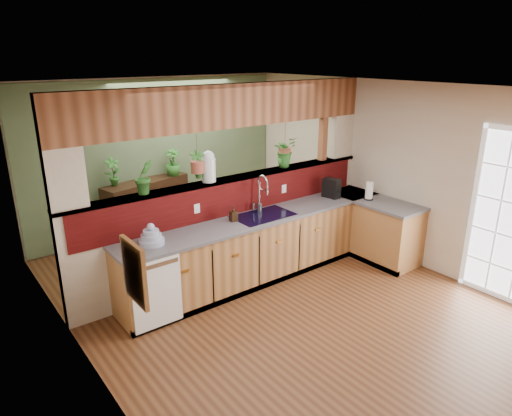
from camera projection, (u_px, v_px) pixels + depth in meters
ground at (297, 311)px, 5.51m from camera, size 4.60×7.00×0.01m
ceiling at (304, 90)px, 4.67m from camera, size 4.60×7.00×0.01m
wall_back at (160, 156)px, 7.72m from camera, size 4.60×0.02×2.60m
wall_left at (95, 265)px, 3.77m from camera, size 0.02×7.00×2.60m
wall_right at (420, 177)px, 6.42m from camera, size 0.02×7.00×2.60m
pass_through_partition at (233, 191)px, 6.16m from camera, size 4.60×0.21×2.60m
pass_through_ledge at (231, 179)px, 6.08m from camera, size 4.60×0.21×0.04m
header_beam at (230, 106)px, 5.77m from camera, size 4.60×0.15×0.55m
sage_backwall at (160, 156)px, 7.71m from camera, size 4.55×0.02×2.55m
countertop at (300, 239)px, 6.50m from camera, size 4.14×1.52×0.90m
dishwasher at (157, 293)px, 5.01m from camera, size 0.58×0.03×0.82m
navy_sink at (263, 221)px, 6.12m from camera, size 0.82×0.50×0.18m
french_door at (511, 220)px, 5.50m from camera, size 0.06×1.02×2.16m
framed_print at (135, 273)px, 3.10m from camera, size 0.04×0.35×0.45m
faucet at (261, 192)px, 6.17m from camera, size 0.23×0.23×0.52m
dish_stack at (151, 238)px, 5.17m from camera, size 0.29×0.29×0.25m
soap_dispenser at (234, 214)px, 5.87m from camera, size 0.10×0.10×0.20m
coffee_maker at (332, 189)px, 6.82m from camera, size 0.15×0.26×0.29m
paper_towel at (369, 191)px, 6.72m from camera, size 0.13×0.13×0.28m
glass_jar at (209, 166)px, 5.81m from camera, size 0.18×0.18×0.40m
ledge_plant_left at (144, 177)px, 5.31m from camera, size 0.24×0.20×0.41m
ledge_plant_right at (284, 155)px, 6.55m from camera, size 0.26×0.26×0.36m
hanging_plant_a at (197, 155)px, 5.67m from camera, size 0.22×0.19×0.52m
hanging_plant_b at (285, 139)px, 6.48m from camera, size 0.35×0.31×0.52m
shelving_console at (148, 209)px, 7.56m from camera, size 1.54×0.73×0.99m
shelf_plant_a at (113, 171)px, 7.03m from camera, size 0.25×0.17×0.46m
shelf_plant_b at (173, 162)px, 7.62m from camera, size 0.30×0.30×0.45m
floor_plant at (270, 217)px, 7.61m from camera, size 0.66×0.58×0.72m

